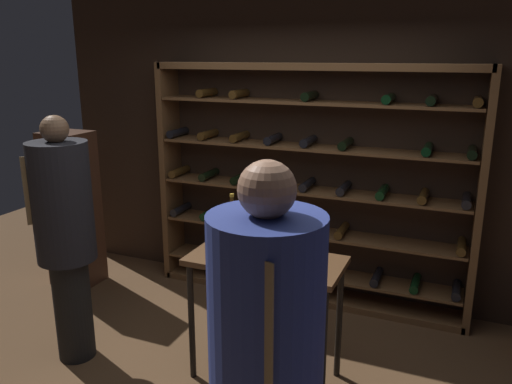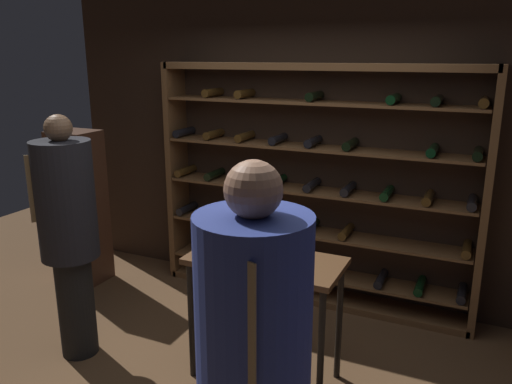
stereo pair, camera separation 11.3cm
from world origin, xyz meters
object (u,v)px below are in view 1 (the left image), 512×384
(display_cabinet, at_px, (73,209))
(person_guest_plum_blouse, at_px, (65,230))
(wine_rack, at_px, (308,187))
(wine_bottle_green_slim, at_px, (260,236))
(person_guest_khaki, at_px, (266,362))
(wine_bottle_amber_reserve, at_px, (232,225))
(tasting_table, at_px, (266,276))
(wine_glass_stemmed_center, at_px, (290,236))

(display_cabinet, bearing_deg, person_guest_plum_blouse, -49.03)
(wine_rack, xyz_separation_m, wine_bottle_green_slim, (0.04, -1.23, -0.05))
(person_guest_plum_blouse, xyz_separation_m, wine_bottle_green_slim, (1.35, 0.40, 0.01))
(person_guest_plum_blouse, bearing_deg, wine_rack, 7.89)
(display_cabinet, bearing_deg, person_guest_khaki, -35.06)
(wine_bottle_amber_reserve, bearing_deg, display_cabinet, 164.40)
(person_guest_khaki, xyz_separation_m, person_guest_plum_blouse, (-1.93, 0.94, -0.00))
(tasting_table, xyz_separation_m, wine_glass_stemmed_center, (0.10, 0.18, 0.24))
(wine_bottle_green_slim, bearing_deg, person_guest_khaki, -66.71)
(wine_rack, bearing_deg, display_cabinet, -165.63)
(wine_rack, distance_m, wine_bottle_amber_reserve, 1.15)
(person_guest_plum_blouse, relative_size, wine_glass_stemmed_center, 12.21)
(person_guest_khaki, height_order, wine_bottle_green_slim, person_guest_khaki)
(person_guest_khaki, bearing_deg, display_cabinet, 167.78)
(tasting_table, bearing_deg, person_guest_plum_blouse, -167.26)
(display_cabinet, xyz_separation_m, wine_bottle_amber_reserve, (2.01, -0.56, 0.28))
(wine_rack, xyz_separation_m, wine_bottle_amber_reserve, (-0.22, -1.13, -0.03))
(person_guest_khaki, distance_m, wine_glass_stemmed_center, 1.50)
(person_guest_plum_blouse, height_order, wine_bottle_amber_reserve, person_guest_plum_blouse)
(person_guest_khaki, xyz_separation_m, wine_bottle_amber_reserve, (-0.84, 1.44, 0.03))
(tasting_table, distance_m, person_guest_plum_blouse, 1.48)
(wine_glass_stemmed_center, bearing_deg, person_guest_plum_blouse, -161.77)
(person_guest_khaki, distance_m, wine_bottle_green_slim, 1.46)
(wine_bottle_amber_reserve, bearing_deg, wine_bottle_green_slim, -20.03)
(tasting_table, height_order, wine_bottle_green_slim, wine_bottle_green_slim)
(wine_bottle_green_slim, bearing_deg, wine_bottle_amber_reserve, 159.97)
(wine_bottle_amber_reserve, bearing_deg, wine_rack, 79.17)
(person_guest_khaki, height_order, wine_bottle_amber_reserve, person_guest_khaki)
(person_guest_plum_blouse, distance_m, display_cabinet, 1.42)
(tasting_table, bearing_deg, person_guest_khaki, -68.19)
(person_guest_khaki, bearing_deg, tasting_table, 134.64)
(wine_rack, distance_m, person_guest_plum_blouse, 2.09)
(person_guest_plum_blouse, bearing_deg, wine_bottle_amber_reserve, -19.00)
(display_cabinet, bearing_deg, wine_bottle_amber_reserve, -15.60)
(person_guest_khaki, relative_size, person_guest_plum_blouse, 1.01)
(person_guest_khaki, distance_m, person_guest_plum_blouse, 2.15)
(wine_glass_stemmed_center, bearing_deg, wine_rack, 101.01)
(wine_rack, xyz_separation_m, person_guest_khaki, (0.62, -2.57, -0.06))
(wine_bottle_amber_reserve, distance_m, wine_glass_stemmed_center, 0.44)
(person_guest_khaki, distance_m, display_cabinet, 3.49)
(tasting_table, bearing_deg, wine_bottle_green_slim, 133.34)
(wine_bottle_amber_reserve, bearing_deg, person_guest_khaki, -59.79)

